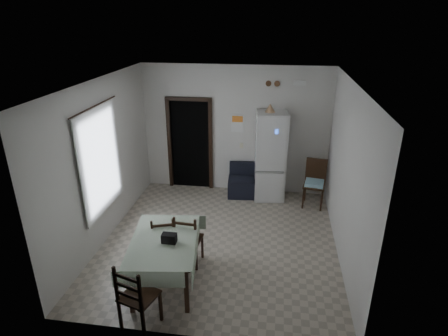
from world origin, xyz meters
The scene contains 25 objects.
ground centered at (0.00, 0.00, 0.00)m, with size 4.50×4.50×0.00m, color #A59987.
ceiling centered at (0.00, 0.00, 2.90)m, with size 4.20×4.50×0.02m, color white, non-canonical shape.
wall_back centered at (0.00, 2.25, 1.45)m, with size 4.20×0.02×2.90m, color silver, non-canonical shape.
wall_front centered at (0.00, -2.25, 1.45)m, with size 4.20×0.02×2.90m, color silver, non-canonical shape.
wall_left centered at (-2.10, 0.00, 1.45)m, with size 0.02×4.50×2.90m, color silver, non-canonical shape.
wall_right centered at (2.10, 0.00, 1.45)m, with size 0.02×4.50×2.90m, color silver, non-canonical shape.
doorway centered at (-1.05, 2.45, 1.06)m, with size 1.06×0.52×2.22m.
window_recess centered at (-2.15, -0.20, 1.55)m, with size 0.10×1.20×1.60m, color silver.
curtain centered at (-2.04, -0.20, 1.55)m, with size 0.02×1.45×1.85m, color white.
curtain_rod centered at (-2.03, -0.20, 2.50)m, with size 0.02×0.02×1.60m, color black.
calendar centered at (0.05, 2.24, 1.62)m, with size 0.28×0.02×0.40m, color white.
calendar_image centered at (0.05, 2.23, 1.72)m, with size 0.24×0.01×0.14m, color orange.
light_switch centered at (0.15, 2.24, 1.10)m, with size 0.08×0.02×0.12m, color beige.
vent_left centered at (0.70, 2.23, 2.52)m, with size 0.12×0.12×0.03m, color brown.
vent_right centered at (0.88, 2.23, 2.52)m, with size 0.12×0.12×0.03m, color brown.
emergency_light centered at (1.35, 2.21, 2.55)m, with size 0.25×0.07×0.09m, color white.
fridge centered at (0.82, 1.93, 0.99)m, with size 0.64×0.64×1.98m, color silver, non-canonical shape.
tan_cone centered at (0.77, 1.91, 2.07)m, with size 0.22×0.22×0.18m, color tan.
navy_seat centered at (0.20, 1.93, 0.37)m, with size 0.61×0.59×0.74m, color black, non-canonical shape.
corner_chair centered at (1.79, 1.64, 0.51)m, with size 0.44×0.44×1.03m, color black, non-canonical shape.
dining_table centered at (-0.65, -1.25, 0.39)m, with size 0.97×1.48×0.77m, color #A1B399, non-canonical shape.
black_bag centered at (-0.55, -1.30, 0.84)m, with size 0.21×0.13×0.14m, color black.
dining_chair_far_left centered at (-0.83, -0.76, 0.45)m, with size 0.38×0.38×0.90m, color black, non-canonical shape.
dining_chair_far_right centered at (-0.41, -0.72, 0.47)m, with size 0.40×0.40×0.94m, color black, non-canonical shape.
dining_chair_near_head centered at (-0.73, -2.16, 0.51)m, with size 0.44×0.44×1.02m, color black, non-canonical shape.
Camera 1 is at (0.92, -5.81, 3.90)m, focal length 30.00 mm.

